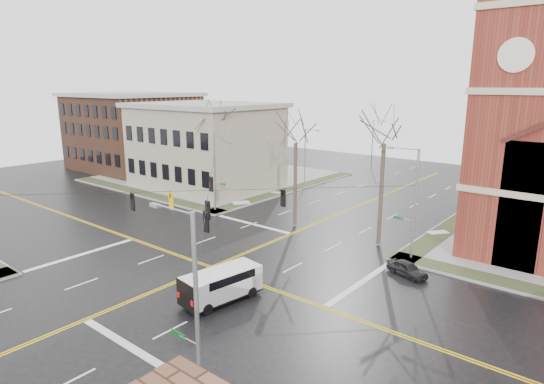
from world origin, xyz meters
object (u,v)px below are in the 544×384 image
Objects in this scene: signal_pole_ne at (413,201)px; streetlight_north_b at (373,141)px; tree_nw_near at (296,137)px; signal_pole_se at (194,308)px; tree_nw_far at (214,125)px; streetlight_north_a at (306,155)px; tree_ne at (384,137)px; parked_car_a at (407,269)px; signal_pole_nw at (215,168)px; cargo_van at (224,282)px.

signal_pole_ne is 1.12× the size of streetlight_north_b.
tree_nw_near is (-12.63, 1.32, 4.02)m from signal_pole_ne.
signal_pole_se is at bearing -90.00° from signal_pole_ne.
tree_nw_far is 12.94m from tree_nw_near.
tree_ne is (18.51, -15.02, 5.21)m from streetlight_north_a.
streetlight_north_a is 2.46× the size of parked_car_a.
tree_nw_near reaches higher than signal_pole_se.
streetlight_north_a is at bearing 87.68° from signal_pole_nw.
signal_pole_ne is 0.73× the size of tree_nw_near.
parked_car_a is at bearing -18.48° from tree_nw_near.
signal_pole_nw is at bearing -172.47° from tree_nw_near.
tree_ne is (-4.69, 4.78, 9.13)m from parked_car_a.
tree_nw_far reaches higher than cargo_van.
streetlight_north_b is 34.29m from tree_nw_far.
parked_car_a is at bearing -40.49° from streetlight_north_a.
tree_nw_far reaches higher than signal_pole_ne.
signal_pole_se is at bearing -62.57° from tree_nw_near.
signal_pole_se reaches higher than cargo_van.
signal_pole_nw is 0.70× the size of tree_nw_far.
streetlight_north_a is 15.02m from tree_nw_far.
tree_nw_near is (9.35, -35.18, 4.50)m from streetlight_north_b.
signal_pole_se is at bearing -45.45° from signal_pole_nw.
signal_pole_se is at bearing -166.11° from parked_car_a.
streetlight_north_b is 53.57m from cargo_van.
streetlight_north_a is 18.38m from tree_nw_near.
signal_pole_nw is 1.12× the size of streetlight_north_a.
tree_nw_near is at bearing 7.53° from signal_pole_nw.
cargo_van is at bearing -42.81° from tree_nw_far.
tree_ne is (22.02, -1.26, 0.33)m from tree_nw_far.
tree_ne reaches higher than tree_nw_far.
parked_car_a is 28.76m from tree_nw_far.
tree_ne is (-3.46, 1.48, 4.73)m from signal_pole_ne.
tree_nw_far reaches higher than signal_pole_nw.
cargo_van is 1.77× the size of parked_car_a.
tree_nw_near reaches higher than cargo_van.
signal_pole_nw is 16.52m from streetlight_north_a.
tree_nw_near is (10.02, 1.32, 4.02)m from signal_pole_nw.
signal_pole_se is 0.70× the size of tree_nw_far.
cargo_van is at bearing 128.71° from signal_pole_se.
signal_pole_ne is at bearing -5.98° from tree_nw_near.
signal_pole_se is at bearing -69.73° from streetlight_north_b.
cargo_van is 26.94m from tree_nw_far.
signal_pole_ne and signal_pole_nw have the same top height.
signal_pole_ne and signal_pole_se have the same top height.
tree_nw_far is (-25.48, 2.74, 4.40)m from signal_pole_ne.
signal_pole_se is 1.57× the size of cargo_van.
signal_pole_ne is 26.00m from tree_nw_far.
cargo_van is (16.01, -14.72, -3.72)m from signal_pole_nw.
tree_nw_far is (-25.48, 25.74, 4.40)m from signal_pole_se.
tree_nw_far is 0.97× the size of tree_ne.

